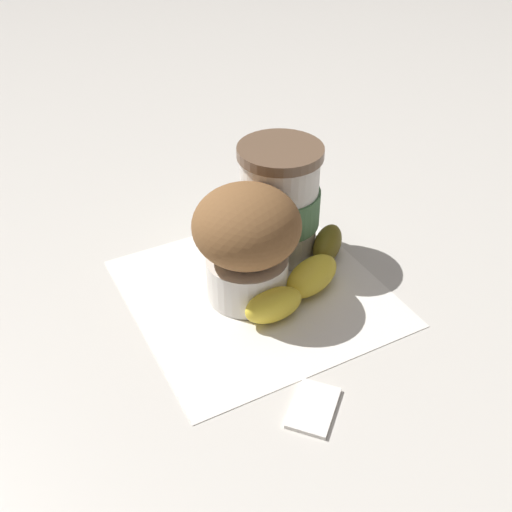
{
  "coord_description": "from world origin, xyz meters",
  "views": [
    {
      "loc": [
        0.43,
        -0.1,
        0.37
      ],
      "look_at": [
        0.0,
        0.0,
        0.04
      ],
      "focal_mm": 42.0,
      "sensor_mm": 36.0,
      "label": 1
    }
  ],
  "objects_px": {
    "coffee_cup": "(279,202)",
    "sugar_packet": "(314,406)",
    "muffin": "(246,237)",
    "banana": "(306,274)"
  },
  "relations": [
    {
      "from": "sugar_packet",
      "to": "coffee_cup",
      "type": "bearing_deg",
      "value": 172.77
    },
    {
      "from": "banana",
      "to": "sugar_packet",
      "type": "height_order",
      "value": "banana"
    },
    {
      "from": "coffee_cup",
      "to": "sugar_packet",
      "type": "xyz_separation_m",
      "value": [
        0.21,
        -0.03,
        -0.06
      ]
    },
    {
      "from": "muffin",
      "to": "coffee_cup",
      "type": "bearing_deg",
      "value": 141.13
    },
    {
      "from": "coffee_cup",
      "to": "sugar_packet",
      "type": "distance_m",
      "value": 0.22
    },
    {
      "from": "coffee_cup",
      "to": "banana",
      "type": "xyz_separation_m",
      "value": [
        0.07,
        0.01,
        -0.04
      ]
    },
    {
      "from": "coffee_cup",
      "to": "banana",
      "type": "height_order",
      "value": "coffee_cup"
    },
    {
      "from": "coffee_cup",
      "to": "muffin",
      "type": "distance_m",
      "value": 0.07
    },
    {
      "from": "sugar_packet",
      "to": "muffin",
      "type": "bearing_deg",
      "value": -172.39
    },
    {
      "from": "coffee_cup",
      "to": "muffin",
      "type": "bearing_deg",
      "value": -38.87
    }
  ]
}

